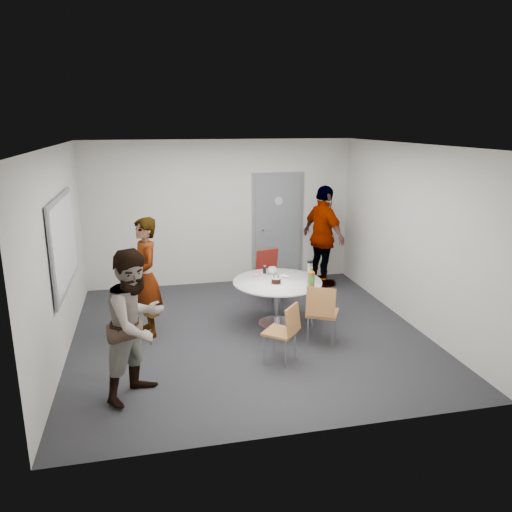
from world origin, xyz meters
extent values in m
plane|color=#232327|center=(0.00, 0.00, 0.00)|extent=(5.00, 5.00, 0.00)
plane|color=silver|center=(0.00, 0.00, 2.70)|extent=(5.00, 5.00, 0.00)
plane|color=beige|center=(0.00, 2.50, 1.35)|extent=(5.00, 0.00, 5.00)
plane|color=beige|center=(-2.50, 0.00, 1.35)|extent=(0.00, 5.00, 5.00)
plane|color=beige|center=(2.50, 0.00, 1.35)|extent=(0.00, 5.00, 5.00)
plane|color=beige|center=(0.00, -2.50, 1.35)|extent=(5.00, 0.00, 5.00)
cube|color=slate|center=(1.10, 2.47, 1.02)|extent=(0.90, 0.05, 2.05)
cube|color=gray|center=(1.10, 2.50, 1.02)|extent=(1.02, 0.04, 2.12)
cylinder|color=#B2BFC6|center=(1.10, 2.44, 1.55)|extent=(0.16, 0.01, 0.16)
cylinder|color=silver|center=(0.78, 2.41, 1.02)|extent=(0.04, 0.14, 0.04)
cube|color=gray|center=(-2.46, 0.20, 1.45)|extent=(0.03, 1.90, 1.25)
cube|color=white|center=(-2.44, 0.20, 1.45)|extent=(0.01, 1.78, 1.13)
cylinder|color=white|center=(0.50, 0.24, 0.68)|extent=(1.34, 1.34, 0.03)
cylinder|color=silver|center=(0.50, 0.24, 0.34)|extent=(0.09, 0.09, 0.65)
cylinder|color=silver|center=(0.50, 0.24, 0.01)|extent=(0.57, 0.57, 0.02)
cylinder|color=white|center=(0.44, 0.12, 0.70)|extent=(0.18, 0.18, 0.01)
cylinder|color=black|center=(0.44, 0.12, 0.74)|extent=(0.14, 0.14, 0.07)
cylinder|color=white|center=(0.44, 0.12, 0.79)|extent=(0.14, 0.14, 0.02)
cylinder|color=brown|center=(0.89, -0.17, 0.81)|extent=(0.10, 0.10, 0.23)
cylinder|color=#3B8E38|center=(0.89, -0.17, 0.82)|extent=(0.11, 0.11, 0.09)
cone|color=brown|center=(0.89, -0.17, 0.95)|extent=(0.10, 0.10, 0.05)
cylinder|color=#4D9C46|center=(0.89, -0.17, 0.99)|extent=(0.04, 0.04, 0.02)
imported|color=white|center=(0.51, 0.61, 0.75)|extent=(0.18, 0.18, 0.11)
cylinder|color=black|center=(0.40, 0.66, 0.76)|extent=(0.05, 0.05, 0.12)
cylinder|color=silver|center=(1.05, 0.38, 0.80)|extent=(0.08, 0.08, 0.21)
cylinder|color=black|center=(1.05, 0.38, 0.92)|extent=(0.08, 0.08, 0.03)
cube|color=pink|center=(0.25, 0.54, 0.71)|extent=(0.14, 0.10, 0.02)
ellipsoid|color=white|center=(0.65, 0.40, 0.71)|extent=(0.18, 0.18, 0.03)
cube|color=#8F5F2C|center=(0.22, -0.94, 0.40)|extent=(0.53, 0.53, 0.03)
cube|color=#8F5F2C|center=(0.35, -1.05, 0.61)|extent=(0.29, 0.32, 0.36)
cylinder|color=silver|center=(0.20, -0.73, 0.20)|extent=(0.02, 0.02, 0.40)
cylinder|color=silver|center=(0.00, -0.96, 0.20)|extent=(0.02, 0.02, 0.40)
cylinder|color=silver|center=(0.43, -0.92, 0.20)|extent=(0.02, 0.02, 0.40)
cylinder|color=silver|center=(0.24, -1.15, 0.20)|extent=(0.02, 0.02, 0.40)
cube|color=#8F5F2C|center=(0.94, -0.52, 0.44)|extent=(0.56, 0.56, 0.03)
cube|color=#8F5F2C|center=(0.85, -0.70, 0.67)|extent=(0.39, 0.26, 0.39)
cylinder|color=silver|center=(1.17, -0.46, 0.22)|extent=(0.02, 0.02, 0.44)
cylinder|color=silver|center=(0.87, -0.30, 0.22)|extent=(0.02, 0.02, 0.44)
cylinder|color=silver|center=(1.01, -0.75, 0.22)|extent=(0.02, 0.02, 0.44)
cylinder|color=silver|center=(0.71, -0.59, 0.22)|extent=(0.02, 0.02, 0.44)
cube|color=maroon|center=(0.67, 1.23, 0.45)|extent=(0.51, 0.51, 0.04)
cube|color=maroon|center=(0.63, 1.43, 0.69)|extent=(0.41, 0.18, 0.41)
cylinder|color=silver|center=(0.55, 1.02, 0.23)|extent=(0.02, 0.02, 0.45)
cylinder|color=silver|center=(0.88, 1.10, 0.23)|extent=(0.02, 0.02, 0.45)
cylinder|color=silver|center=(0.47, 1.36, 0.23)|extent=(0.02, 0.02, 0.45)
cylinder|color=silver|center=(0.80, 1.44, 0.23)|extent=(0.02, 0.02, 0.45)
imported|color=#A5C6EA|center=(-1.43, 0.31, 0.86)|extent=(0.54, 0.70, 1.72)
imported|color=white|center=(-1.54, -1.39, 0.85)|extent=(1.04, 1.05, 1.71)
imported|color=black|center=(1.81, 1.87, 0.95)|extent=(0.79, 1.20, 1.90)
camera|label=1|loc=(-1.37, -6.63, 3.00)|focal=35.00mm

